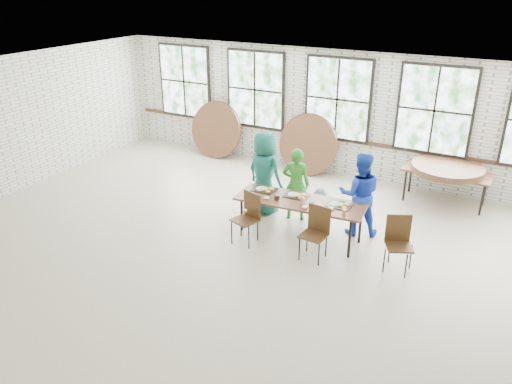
# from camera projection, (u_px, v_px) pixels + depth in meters

# --- Properties ---
(room) EXTENTS (12.00, 12.00, 12.00)m
(room) POSITION_uv_depth(u_px,v_px,m) (338.00, 101.00, 11.72)
(room) COLOR beige
(room) RESTS_ON ground
(dining_table) EXTENTS (2.46, 1.00, 0.74)m
(dining_table) POSITION_uv_depth(u_px,v_px,m) (300.00, 203.00, 9.22)
(dining_table) COLOR brown
(dining_table) RESTS_ON ground
(chair_near_left) EXTENTS (0.52, 0.51, 0.95)m
(chair_near_left) POSITION_uv_depth(u_px,v_px,m) (249.00, 213.00, 9.12)
(chair_near_left) COLOR #432B16
(chair_near_left) RESTS_ON ground
(chair_near_right) EXTENTS (0.46, 0.45, 0.95)m
(chair_near_right) POSITION_uv_depth(u_px,v_px,m) (316.00, 228.00, 8.59)
(chair_near_right) COLOR #432B16
(chair_near_right) RESTS_ON ground
(chair_spare) EXTENTS (0.56, 0.55, 0.95)m
(chair_spare) POSITION_uv_depth(u_px,v_px,m) (399.00, 238.00, 8.27)
(chair_spare) COLOR #432B16
(chair_spare) RESTS_ON ground
(adult_teal) EXTENTS (0.95, 0.74, 1.72)m
(adult_teal) POSITION_uv_depth(u_px,v_px,m) (264.00, 173.00, 10.14)
(adult_teal) COLOR #1A665E
(adult_teal) RESTS_ON ground
(adult_green) EXTENTS (0.63, 0.50, 1.50)m
(adult_green) POSITION_uv_depth(u_px,v_px,m) (296.00, 184.00, 9.88)
(adult_green) COLOR #297C21
(adult_green) RESTS_ON ground
(toddler) EXTENTS (0.52, 0.33, 0.77)m
(toddler) POSITION_uv_depth(u_px,v_px,m) (320.00, 206.00, 9.80)
(toddler) COLOR #19123A
(toddler) RESTS_ON ground
(adult_blue) EXTENTS (0.95, 0.85, 1.62)m
(adult_blue) POSITION_uv_depth(u_px,v_px,m) (360.00, 194.00, 9.29)
(adult_blue) COLOR #1A3EBB
(adult_blue) RESTS_ON ground
(storage_table) EXTENTS (1.84, 0.84, 0.74)m
(storage_table) POSITION_uv_depth(u_px,v_px,m) (447.00, 174.00, 10.58)
(storage_table) COLOR brown
(storage_table) RESTS_ON ground
(tabletop_clutter) EXTENTS (1.97, 0.63, 0.11)m
(tabletop_clutter) POSITION_uv_depth(u_px,v_px,m) (303.00, 201.00, 9.14)
(tabletop_clutter) COLOR black
(tabletop_clutter) RESTS_ON dining_table
(round_tops_stacked) EXTENTS (1.50, 1.50, 0.13)m
(round_tops_stacked) POSITION_uv_depth(u_px,v_px,m) (448.00, 168.00, 10.53)
(round_tops_stacked) COLOR brown
(round_tops_stacked) RESTS_ON storage_table
(round_tops_leaning) EXTENTS (4.19, 0.47, 1.49)m
(round_tops_leaning) POSITION_uv_depth(u_px,v_px,m) (260.00, 137.00, 12.80)
(round_tops_leaning) COLOR brown
(round_tops_leaning) RESTS_ON ground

